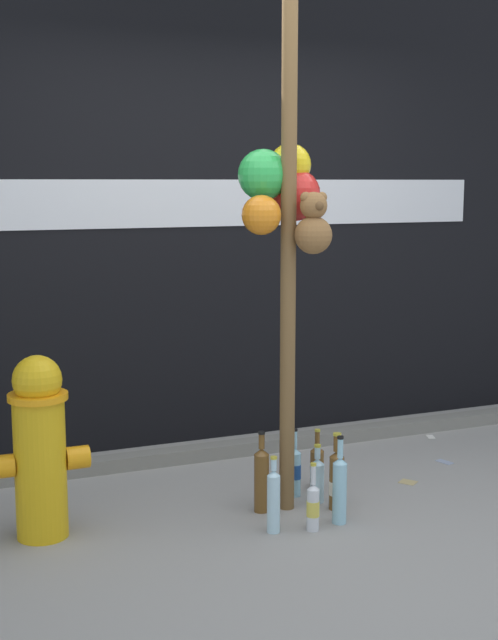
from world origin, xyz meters
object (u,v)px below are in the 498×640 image
(bottle_1, at_px, (262,478))
(bottle_5, at_px, (317,479))
(bottle_4, at_px, (274,500))
(bottle_2, at_px, (313,506))
(fire_hydrant, at_px, (40,446))
(bottle_6, at_px, (340,488))
(bottle_7, at_px, (317,467))
(memorial_post, at_px, (286,153))
(bottle_0, at_px, (337,479))
(bottle_3, at_px, (295,471))

(bottle_1, bearing_deg, bottle_5, 1.84)
(bottle_1, bearing_deg, bottle_4, -101.35)
(bottle_2, bearing_deg, fire_hydrant, 160.56)
(bottle_2, distance_m, bottle_5, 0.37)
(bottle_6, height_order, bottle_7, bottle_6)
(memorial_post, relative_size, bottle_6, 7.06)
(bottle_0, height_order, bottle_3, bottle_0)
(bottle_3, bearing_deg, memorial_post, -137.93)
(bottle_1, distance_m, bottle_4, 0.27)
(memorial_post, distance_m, fire_hydrant, 1.79)
(bottle_3, relative_size, bottle_4, 0.98)
(memorial_post, bearing_deg, bottle_7, 30.26)
(bottle_6, bearing_deg, bottle_1, 135.30)
(bottle_0, distance_m, bottle_1, 0.38)
(bottle_4, bearing_deg, fire_hydrant, 159.91)
(fire_hydrant, height_order, bottle_2, fire_hydrant)
(bottle_2, distance_m, bottle_6, 0.17)
(memorial_post, distance_m, bottle_6, 1.62)
(fire_hydrant, bearing_deg, bottle_7, 3.46)
(fire_hydrant, relative_size, bottle_2, 2.61)
(bottle_0, distance_m, bottle_4, 0.43)
(bottle_3, xyz_separation_m, bottle_6, (0.04, -0.42, 0.04))
(bottle_0, xyz_separation_m, bottle_5, (-0.04, 0.13, -0.03))
(bottle_5, relative_size, bottle_7, 0.93)
(fire_hydrant, xyz_separation_m, bottle_2, (1.18, -0.42, -0.31))
(memorial_post, relative_size, bottle_3, 8.42)
(bottle_2, xyz_separation_m, bottle_7, (0.28, 0.51, -0.00))
(bottle_2, height_order, bottle_7, bottle_2)
(bottle_1, xyz_separation_m, bottle_3, (0.25, 0.13, -0.03))
(bottle_1, bearing_deg, bottle_7, 25.50)
(bottle_2, relative_size, bottle_5, 1.08)
(memorial_post, bearing_deg, bottle_1, -164.36)
(bottle_5, bearing_deg, bottle_1, -178.16)
(bottle_1, height_order, bottle_4, bottle_1)
(bottle_5, bearing_deg, bottle_3, 118.41)
(bottle_2, height_order, bottle_5, bottle_2)
(bottle_4, xyz_separation_m, bottle_7, (0.46, 0.45, -0.04))
(memorial_post, bearing_deg, bottle_3, 42.07)
(memorial_post, bearing_deg, bottle_6, -66.25)
(memorial_post, bearing_deg, bottle_4, -122.98)
(bottle_3, relative_size, bottle_6, 0.84)
(bottle_3, distance_m, bottle_4, 0.50)
(bottle_3, height_order, bottle_7, bottle_3)
(bottle_1, relative_size, bottle_6, 0.95)
(fire_hydrant, distance_m, bottle_0, 1.46)
(fire_hydrant, height_order, bottle_7, fire_hydrant)
(bottle_0, bearing_deg, bottle_2, -139.52)
(bottle_5, xyz_separation_m, bottle_7, (0.09, 0.18, -0.01))
(bottle_5, bearing_deg, bottle_4, -143.52)
(bottle_0, xyz_separation_m, bottle_2, (-0.23, -0.20, -0.03))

